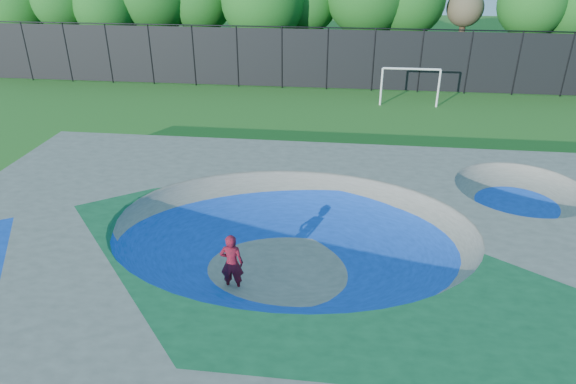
% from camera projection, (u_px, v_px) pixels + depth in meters
% --- Properties ---
extents(ground, '(120.00, 120.00, 0.00)m').
position_uv_depth(ground, '(292.00, 267.00, 15.83)').
color(ground, '#235C19').
rests_on(ground, ground).
extents(skate_deck, '(22.00, 14.00, 1.50)m').
position_uv_depth(skate_deck, '(292.00, 247.00, 15.49)').
color(skate_deck, gray).
rests_on(skate_deck, ground).
extents(skater, '(0.68, 0.45, 1.82)m').
position_uv_depth(skater, '(232.00, 263.00, 14.44)').
color(skater, red).
rests_on(skater, ground).
extents(skateboard, '(0.80, 0.29, 0.05)m').
position_uv_depth(skateboard, '(233.00, 289.00, 14.83)').
color(skateboard, black).
rests_on(skateboard, ground).
extents(soccer_goal, '(3.47, 0.12, 2.30)m').
position_uv_depth(soccer_goal, '(411.00, 80.00, 30.40)').
color(soccer_goal, white).
rests_on(soccer_goal, ground).
extents(fence, '(48.09, 0.09, 4.04)m').
position_uv_depth(fence, '(327.00, 58.00, 33.58)').
color(fence, black).
rests_on(fence, ground).
extents(treeline, '(52.47, 7.50, 8.59)m').
position_uv_depth(treeline, '(305.00, 0.00, 36.93)').
color(treeline, '#4E3927').
rests_on(treeline, ground).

